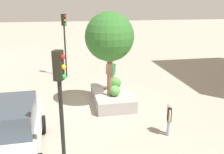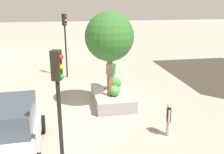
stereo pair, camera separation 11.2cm
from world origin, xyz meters
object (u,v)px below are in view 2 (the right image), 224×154
(skateboarder, at_px, (111,72))
(traffic_light_median, at_px, (59,99))
(plaza_tree, at_px, (109,37))
(passerby_with_bag, at_px, (169,117))
(planter_ledge, at_px, (112,97))
(skateboard, at_px, (111,88))
(police_car, at_px, (11,129))
(traffic_light_corner, at_px, (65,35))

(skateboarder, height_order, traffic_light_median, traffic_light_median)
(plaza_tree, distance_m, passerby_with_bag, 5.12)
(planter_ledge, distance_m, passerby_with_bag, 4.50)
(skateboard, bearing_deg, plaza_tree, 165.61)
(skateboarder, relative_size, police_car, 0.37)
(planter_ledge, distance_m, traffic_light_corner, 6.99)
(traffic_light_corner, bearing_deg, passerby_with_bag, -156.60)
(plaza_tree, bearing_deg, passerby_with_bag, -150.50)
(skateboard, distance_m, traffic_light_median, 7.98)
(planter_ledge, xyz_separation_m, skateboarder, (0.45, -0.02, 1.44))
(planter_ledge, relative_size, skateboarder, 2.00)
(skateboarder, xyz_separation_m, police_car, (-4.92, 4.72, -0.65))
(skateboarder, distance_m, traffic_light_corner, 6.12)
(skateboard, xyz_separation_m, traffic_light_median, (-7.10, 2.79, 2.32))
(plaza_tree, distance_m, skateboard, 3.36)
(skateboard, relative_size, traffic_light_median, 0.18)
(skateboard, xyz_separation_m, skateboarder, (0.00, 0.00, 1.04))
(traffic_light_median, bearing_deg, plaza_tree, -22.55)
(police_car, height_order, traffic_light_median, traffic_light_median)
(traffic_light_corner, bearing_deg, plaza_tree, -160.31)
(traffic_light_median, distance_m, passerby_with_bag, 5.67)
(plaza_tree, relative_size, skateboard, 5.63)
(traffic_light_median, bearing_deg, police_car, 41.36)
(planter_ledge, distance_m, skateboarder, 1.50)
(skateboarder, xyz_separation_m, traffic_light_corner, (5.37, 2.53, 1.49))
(planter_ledge, height_order, skateboarder, skateboarder)
(plaza_tree, height_order, passerby_with_bag, plaza_tree)
(planter_ledge, relative_size, plaza_tree, 0.77)
(plaza_tree, bearing_deg, skateboard, -14.39)
(plaza_tree, xyz_separation_m, passerby_with_bag, (-3.57, -2.02, -3.06))
(traffic_light_median, height_order, passerby_with_bag, traffic_light_median)
(plaza_tree, xyz_separation_m, skateboard, (0.98, -0.25, -3.20))
(skateboard, height_order, passerby_with_bag, passerby_with_bag)
(plaza_tree, xyz_separation_m, traffic_light_median, (-6.12, 2.54, -0.88))
(skateboarder, height_order, traffic_light_corner, traffic_light_corner)
(skateboarder, bearing_deg, skateboard, 0.00)
(planter_ledge, height_order, traffic_light_median, traffic_light_median)
(skateboard, bearing_deg, passerby_with_bag, -158.77)
(plaza_tree, distance_m, skateboarder, 2.39)
(plaza_tree, relative_size, traffic_light_median, 1.02)
(plaza_tree, bearing_deg, police_car, 131.38)
(skateboard, relative_size, skateboarder, 0.46)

